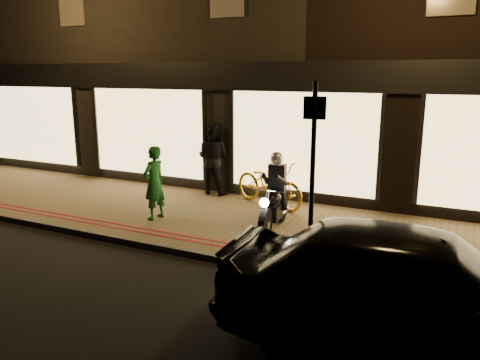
# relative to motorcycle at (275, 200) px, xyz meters

# --- Properties ---
(ground) EXTENTS (90.00, 90.00, 0.00)m
(ground) POSITION_rel_motorcycle_xyz_m (-0.18, -1.76, -0.73)
(ground) COLOR black
(ground) RESTS_ON ground
(sidewalk) EXTENTS (50.00, 4.00, 0.12)m
(sidewalk) POSITION_rel_motorcycle_xyz_m (-0.18, 0.24, -0.67)
(sidewalk) COLOR brown
(sidewalk) RESTS_ON ground
(kerb_stone) EXTENTS (50.00, 0.14, 0.12)m
(kerb_stone) POSITION_rel_motorcycle_xyz_m (-0.18, -1.71, -0.67)
(kerb_stone) COLOR #59544C
(kerb_stone) RESTS_ON ground
(red_kerb_lines) EXTENTS (50.00, 0.26, 0.01)m
(red_kerb_lines) POSITION_rel_motorcycle_xyz_m (-0.18, -1.21, -0.61)
(red_kerb_lines) COLOR maroon
(red_kerb_lines) RESTS_ON sidewalk
(building_row) EXTENTS (48.00, 10.11, 8.50)m
(building_row) POSITION_rel_motorcycle_xyz_m (-0.18, 7.23, 3.51)
(building_row) COLOR black
(building_row) RESTS_ON ground
(motorcycle) EXTENTS (0.63, 1.94, 1.59)m
(motorcycle) POSITION_rel_motorcycle_xyz_m (0.00, 0.00, 0.00)
(motorcycle) COLOR black
(motorcycle) RESTS_ON sidewalk
(sign_post) EXTENTS (0.35, 0.08, 3.00)m
(sign_post) POSITION_rel_motorcycle_xyz_m (1.22, -1.51, 1.06)
(sign_post) COLOR black
(sign_post) RESTS_ON sidewalk
(bicycle_gold) EXTENTS (2.22, 1.47, 1.10)m
(bicycle_gold) POSITION_rel_motorcycle_xyz_m (-0.77, 1.59, -0.06)
(bicycle_gold) COLOR gold
(bicycle_gold) RESTS_ON sidewalk
(person_green) EXTENTS (0.46, 0.63, 1.61)m
(person_green) POSITION_rel_motorcycle_xyz_m (-2.61, -0.45, 0.19)
(person_green) COLOR #1B6626
(person_green) RESTS_ON sidewalk
(person_dark) EXTENTS (0.96, 0.78, 1.88)m
(person_dark) POSITION_rel_motorcycle_xyz_m (-2.53, 2.04, 0.33)
(person_dark) COLOR black
(person_dark) RESTS_ON sidewalk
(parked_car) EXTENTS (4.74, 2.10, 1.59)m
(parked_car) POSITION_rel_motorcycle_xyz_m (2.97, -3.12, 0.06)
(parked_car) COLOR black
(parked_car) RESTS_ON ground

